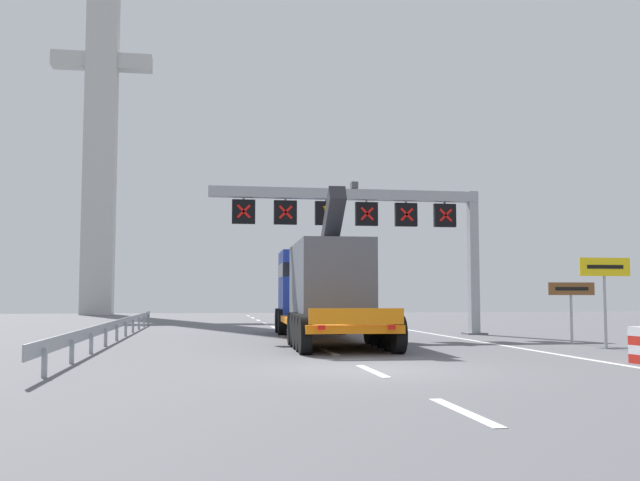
% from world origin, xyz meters
% --- Properties ---
extents(ground, '(112.00, 112.00, 0.00)m').
position_xyz_m(ground, '(0.00, 0.00, 0.00)').
color(ground, '#5B5B60').
extents(lane_markings, '(0.20, 53.37, 0.01)m').
position_xyz_m(lane_markings, '(-0.04, 19.38, 0.01)').
color(lane_markings, silver).
rests_on(lane_markings, ground).
extents(edge_line_right, '(0.20, 63.00, 0.01)m').
position_xyz_m(edge_line_right, '(6.20, 12.00, 0.01)').
color(edge_line_right, silver).
rests_on(edge_line_right, ground).
extents(overhead_lane_gantry, '(11.96, 0.90, 6.54)m').
position_xyz_m(overhead_lane_gantry, '(3.48, 13.94, 5.08)').
color(overhead_lane_gantry, '#9EA0A5').
rests_on(overhead_lane_gantry, ground).
extents(heavy_haul_truck_orange, '(3.50, 14.14, 5.30)m').
position_xyz_m(heavy_haul_truck_orange, '(0.75, 11.68, 1.99)').
color(heavy_haul_truck_orange, orange).
rests_on(heavy_haul_truck_orange, ground).
extents(exit_sign_yellow, '(1.72, 0.15, 2.87)m').
position_xyz_m(exit_sign_yellow, '(8.79, 5.05, 2.22)').
color(exit_sign_yellow, '#9EA0A5').
rests_on(exit_sign_yellow, ground).
extents(tourist_info_sign_brown, '(1.70, 0.15, 2.13)m').
position_xyz_m(tourist_info_sign_brown, '(8.85, 7.27, 1.64)').
color(tourist_info_sign_brown, '#9EA0A5').
rests_on(tourist_info_sign_brown, ground).
extents(guardrail_left, '(0.13, 30.63, 0.76)m').
position_xyz_m(guardrail_left, '(-6.97, 13.32, 0.56)').
color(guardrail_left, '#999EA3').
rests_on(guardrail_left, ground).
extents(bridge_pylon_distant, '(9.00, 2.00, 37.66)m').
position_xyz_m(bridge_pylon_distant, '(-13.33, 51.35, 19.22)').
color(bridge_pylon_distant, '#B7B7B2').
rests_on(bridge_pylon_distant, ground).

